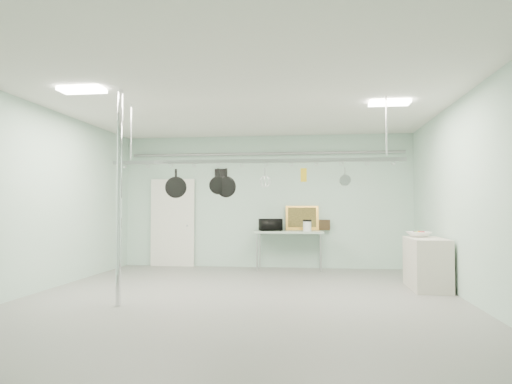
# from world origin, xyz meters

# --- Properties ---
(floor) EXTENTS (8.00, 8.00, 0.00)m
(floor) POSITION_xyz_m (0.00, 0.00, 0.00)
(floor) COLOR gray
(floor) RESTS_ON ground
(ceiling) EXTENTS (7.00, 8.00, 0.02)m
(ceiling) POSITION_xyz_m (0.00, 0.00, 3.19)
(ceiling) COLOR silver
(ceiling) RESTS_ON back_wall
(back_wall) EXTENTS (7.00, 0.02, 3.20)m
(back_wall) POSITION_xyz_m (0.00, 3.99, 1.60)
(back_wall) COLOR #B0D3C5
(back_wall) RESTS_ON floor
(right_wall) EXTENTS (0.02, 8.00, 3.20)m
(right_wall) POSITION_xyz_m (3.49, 0.00, 1.60)
(right_wall) COLOR #B0D3C5
(right_wall) RESTS_ON floor
(door) EXTENTS (1.10, 0.10, 2.20)m
(door) POSITION_xyz_m (-2.30, 3.94, 1.05)
(door) COLOR silver
(door) RESTS_ON floor
(wall_vent) EXTENTS (0.30, 0.04, 0.30)m
(wall_vent) POSITION_xyz_m (-1.10, 3.97, 2.25)
(wall_vent) COLOR black
(wall_vent) RESTS_ON back_wall
(conduit_pipe) EXTENTS (6.60, 0.07, 0.07)m
(conduit_pipe) POSITION_xyz_m (0.00, 3.90, 2.75)
(conduit_pipe) COLOR gray
(conduit_pipe) RESTS_ON back_wall
(chrome_pole) EXTENTS (0.08, 0.08, 3.20)m
(chrome_pole) POSITION_xyz_m (-1.70, -0.60, 1.60)
(chrome_pole) COLOR silver
(chrome_pole) RESTS_ON floor
(prep_table) EXTENTS (1.60, 0.70, 0.91)m
(prep_table) POSITION_xyz_m (0.60, 3.60, 0.83)
(prep_table) COLOR #A1BDA8
(prep_table) RESTS_ON floor
(side_cabinet) EXTENTS (0.60, 1.20, 0.90)m
(side_cabinet) POSITION_xyz_m (3.15, 1.40, 0.45)
(side_cabinet) COLOR beige
(side_cabinet) RESTS_ON floor
(pot_rack) EXTENTS (4.80, 0.06, 1.00)m
(pot_rack) POSITION_xyz_m (0.20, 0.30, 2.23)
(pot_rack) COLOR #B7B7BC
(pot_rack) RESTS_ON ceiling
(light_panel_left) EXTENTS (0.65, 0.30, 0.05)m
(light_panel_left) POSITION_xyz_m (-2.20, -0.80, 3.16)
(light_panel_left) COLOR white
(light_panel_left) RESTS_ON ceiling
(light_panel_right) EXTENTS (0.65, 0.30, 0.05)m
(light_panel_right) POSITION_xyz_m (2.40, 0.60, 3.16)
(light_panel_right) COLOR white
(light_panel_right) RESTS_ON ceiling
(microwave) EXTENTS (0.59, 0.48, 0.28)m
(microwave) POSITION_xyz_m (0.17, 3.56, 1.04)
(microwave) COLOR black
(microwave) RESTS_ON prep_table
(coffee_canister) EXTENTS (0.19, 0.19, 0.22)m
(coffee_canister) POSITION_xyz_m (1.02, 3.45, 1.02)
(coffee_canister) COLOR silver
(coffee_canister) RESTS_ON prep_table
(painting_large) EXTENTS (0.79, 0.19, 0.58)m
(painting_large) POSITION_xyz_m (0.89, 3.90, 1.20)
(painting_large) COLOR gold
(painting_large) RESTS_ON prep_table
(painting_small) EXTENTS (0.31, 0.11, 0.25)m
(painting_small) POSITION_xyz_m (1.40, 3.90, 1.03)
(painting_small) COLOR #2F2110
(painting_small) RESTS_ON prep_table
(fruit_bowl) EXTENTS (0.52, 0.52, 0.10)m
(fruit_bowl) POSITION_xyz_m (3.08, 1.68, 0.95)
(fruit_bowl) COLOR white
(fruit_bowl) RESTS_ON side_cabinet
(skillet_left) EXTENTS (0.36, 0.11, 0.46)m
(skillet_left) POSITION_xyz_m (-1.11, 0.30, 1.85)
(skillet_left) COLOR black
(skillet_left) RESTS_ON pot_rack
(skillet_mid) EXTENTS (0.35, 0.15, 0.48)m
(skillet_mid) POSITION_xyz_m (-0.26, 0.30, 1.84)
(skillet_mid) COLOR black
(skillet_mid) RESTS_ON pot_rack
(skillet_right) EXTENTS (0.30, 0.16, 0.41)m
(skillet_right) POSITION_xyz_m (-0.40, 0.30, 1.88)
(skillet_right) COLOR black
(skillet_right) RESTS_ON pot_rack
(whisk) EXTENTS (0.21, 0.21, 0.35)m
(whisk) POSITION_xyz_m (0.38, 0.30, 1.91)
(whisk) COLOR #B6B5BA
(whisk) RESTS_ON pot_rack
(grater) EXTENTS (0.10, 0.05, 0.24)m
(grater) POSITION_xyz_m (1.00, 0.30, 1.97)
(grater) COLOR #BCC517
(grater) RESTS_ON pot_rack
(saucepan) EXTENTS (0.20, 0.15, 0.31)m
(saucepan) POSITION_xyz_m (1.65, 0.30, 1.93)
(saucepan) COLOR #B2B2B6
(saucepan) RESTS_ON pot_rack
(fruit_cluster) EXTENTS (0.24, 0.24, 0.09)m
(fruit_cluster) POSITION_xyz_m (3.08, 1.68, 0.99)
(fruit_cluster) COLOR #B3101F
(fruit_cluster) RESTS_ON fruit_bowl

